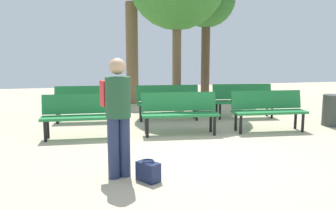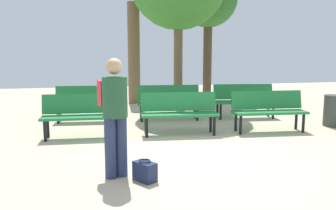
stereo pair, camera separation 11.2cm
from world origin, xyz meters
name	(u,v)px [view 1 (the left image)]	position (x,y,z in m)	size (l,w,h in m)	color
ground_plane	(195,155)	(0.00, 0.00, 0.00)	(24.00, 24.00, 0.00)	#BCAD8E
bench_r0_c0	(83,113)	(-1.85, 1.70, 0.50)	(1.62, 0.56, 0.87)	#1E7238
bench_r0_c1	(180,110)	(0.14, 1.58, 0.50)	(1.64, 0.63, 0.87)	#1E7238
bench_r0_c2	(268,108)	(2.11, 1.45, 0.50)	(1.63, 0.60, 0.87)	#1E7238
bench_r1_c0	(87,101)	(-1.76, 3.40, 0.50)	(1.64, 0.62, 0.87)	#1E7238
bench_r1_c1	(168,100)	(0.25, 3.18, 0.50)	(1.64, 0.62, 0.87)	#1E7238
bench_r1_c2	(243,98)	(2.26, 3.05, 0.50)	(1.64, 0.62, 0.87)	#1E7238
tree_1	(132,53)	(-0.28, 6.28, 1.66)	(0.40, 0.40, 3.33)	brown
tree_2	(206,0)	(2.32, 6.41, 3.48)	(2.01, 2.01, 4.55)	#4C3A28
visitor_with_backpack	(117,110)	(-1.34, -0.72, 0.94)	(0.44, 0.59, 1.65)	navy
handbag	(148,171)	(-0.96, -0.99, 0.13)	(0.33, 0.37, 0.29)	#192347
trash_bin	(332,110)	(3.86, 1.63, 0.36)	(0.46, 0.46, 0.73)	#383D38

